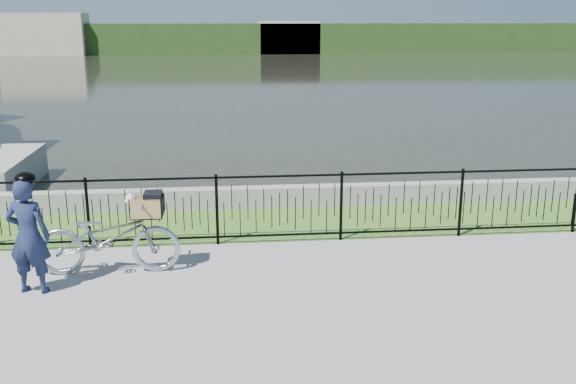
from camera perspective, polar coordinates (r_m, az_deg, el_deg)
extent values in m
plane|color=gray|center=(8.97, 0.18, -7.87)|extent=(120.00, 120.00, 0.00)
cube|color=#3F6A21|center=(11.39, -1.18, -2.74)|extent=(60.00, 2.00, 0.01)
plane|color=black|center=(41.36, -4.64, 10.28)|extent=(120.00, 120.00, 0.00)
cube|color=gray|center=(12.29, -1.56, -0.44)|extent=(60.00, 0.30, 0.40)
cube|color=#26441A|center=(68.24, -5.20, 13.46)|extent=(120.00, 6.00, 3.00)
cube|color=#B8A893|center=(68.40, -20.85, 12.98)|extent=(8.00, 4.00, 4.00)
cube|color=#B8A893|center=(67.08, 0.09, 13.57)|extent=(6.00, 3.00, 3.20)
imported|color=#A4A9B0|center=(9.40, -15.71, -3.91)|extent=(2.01, 0.70, 1.06)
cube|color=black|center=(9.23, -12.41, -2.16)|extent=(0.38, 0.18, 0.02)
cube|color=#A1814A|center=(9.23, -12.42, -2.12)|extent=(0.44, 0.30, 0.01)
cube|color=#A1814A|center=(9.33, -12.37, -1.04)|extent=(0.44, 0.01, 0.30)
cube|color=#A1814A|center=(9.05, -12.56, -1.54)|extent=(0.44, 0.02, 0.30)
cube|color=#A1814A|center=(9.17, -11.13, -1.25)|extent=(0.02, 0.30, 0.30)
cube|color=#A1814A|center=(9.22, -13.79, -1.32)|extent=(0.01, 0.30, 0.30)
cube|color=black|center=(9.13, -11.92, -0.20)|extent=(0.24, 0.32, 0.06)
cube|color=black|center=(9.16, -11.03, -1.07)|extent=(0.02, 0.32, 0.24)
ellipsoid|color=silver|center=(9.20, -12.58, -1.39)|extent=(0.31, 0.22, 0.20)
sphere|color=silver|center=(9.16, -13.78, -0.59)|extent=(0.15, 0.15, 0.15)
sphere|color=silver|center=(9.16, -14.09, -0.81)|extent=(0.07, 0.07, 0.07)
sphere|color=black|center=(9.16, -14.25, -0.86)|extent=(0.02, 0.02, 0.02)
cone|color=olive|center=(9.21, -13.75, -0.12)|extent=(0.06, 0.08, 0.08)
cone|color=olive|center=(9.11, -13.71, -0.29)|extent=(0.06, 0.08, 0.08)
imported|color=#161F3D|center=(9.00, -22.07, -3.64)|extent=(0.63, 0.47, 1.56)
ellipsoid|color=black|center=(8.80, -22.56, 1.04)|extent=(0.26, 0.29, 0.18)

